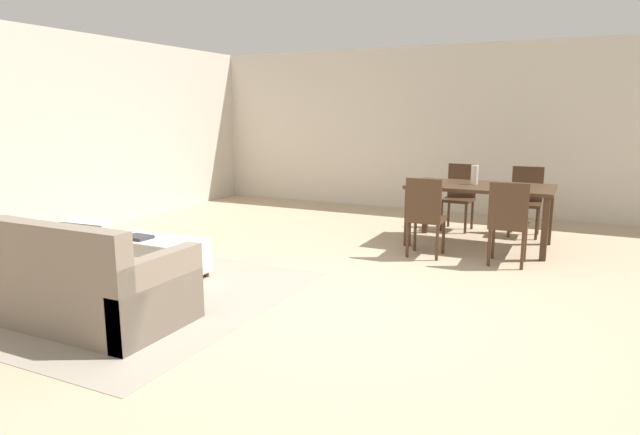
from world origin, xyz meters
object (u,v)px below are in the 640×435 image
dining_table (480,192)px  dining_chair_far_right (526,197)px  book_on_ottoman (138,237)px  couch (57,281)px  dining_chair_near_left (425,213)px  ottoman_table (155,255)px  dining_chair_far_left (460,193)px  vase_centerpiece (475,175)px  dining_chair_near_right (508,219)px

dining_table → dining_chair_far_right: dining_chair_far_right is taller
book_on_ottoman → couch: bearing=-80.1°
dining_chair_near_left → dining_chair_far_right: size_ratio=1.00×
ottoman_table → dining_chair_far_left: (2.29, 3.64, 0.29)m
couch → dining_chair_far_right: 5.76m
dining_chair_near_left → dining_chair_far_left: size_ratio=1.00×
book_on_ottoman → ottoman_table: bearing=30.3°
dining_table → vase_centerpiece: size_ratio=7.15×
dining_chair_far_right → book_on_ottoman: dining_chair_far_right is taller
couch → dining_chair_far_right: bearing=57.2°
dining_chair_near_right → couch: bearing=-134.7°
dining_chair_far_right → couch: bearing=-122.8°
ottoman_table → dining_chair_near_left: dining_chair_near_left is taller
dining_chair_far_left → dining_chair_far_right: size_ratio=1.00×
dining_chair_far_right → dining_chair_far_left: bearing=-179.4°
ottoman_table → dining_chair_near_right: 3.72m
dining_chair_near_left → book_on_ottoman: size_ratio=3.54×
dining_table → dining_chair_near_left: size_ratio=1.84×
ottoman_table → dining_chair_far_right: dining_chair_far_right is taller
couch → dining_chair_near_left: size_ratio=2.36×
dining_chair_near_right → dining_chair_far_left: 1.91m
couch → vase_centerpiece: 4.79m
vase_centerpiece → dining_table: bearing=-23.0°
dining_chair_far_left → book_on_ottoman: 4.44m
dining_chair_near_right → dining_chair_far_right: bearing=89.6°
ottoman_table → book_on_ottoman: size_ratio=4.12×
ottoman_table → dining_chair_far_right: bearing=49.0°
couch → dining_chair_far_left: 5.32m
dining_chair_near_right → dining_chair_far_right: same height
dining_chair_near_left → ottoman_table: bearing=-139.8°
dining_chair_far_right → book_on_ottoman: 4.98m
dining_chair_far_left → couch: bearing=-114.8°
dining_chair_far_left → ottoman_table: bearing=-122.2°
couch → dining_table: bearing=56.1°
couch → dining_chair_near_right: 4.41m
ottoman_table → dining_chair_far_left: 4.31m
ottoman_table → dining_chair_near_right: size_ratio=1.17×
dining_chair_near_right → vase_centerpiece: 1.07m
dining_table → dining_chair_far_right: 1.00m
dining_chair_near_right → dining_chair_far_left: same height
couch → dining_table: (2.66, 3.96, 0.38)m
vase_centerpiece → couch: bearing=-122.7°
couch → ottoman_table: bearing=93.0°
ottoman_table → dining_chair_near_left: size_ratio=1.17×
vase_centerpiece → ottoman_table: bearing=-133.2°
dining_chair_near_left → dining_chair_far_left: same height
vase_centerpiece → book_on_ottoman: 4.02m
dining_table → dining_chair_far_left: bearing=116.2°
ottoman_table → dining_table: dining_table is taller
dining_chair_near_right → dining_table: bearing=118.2°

